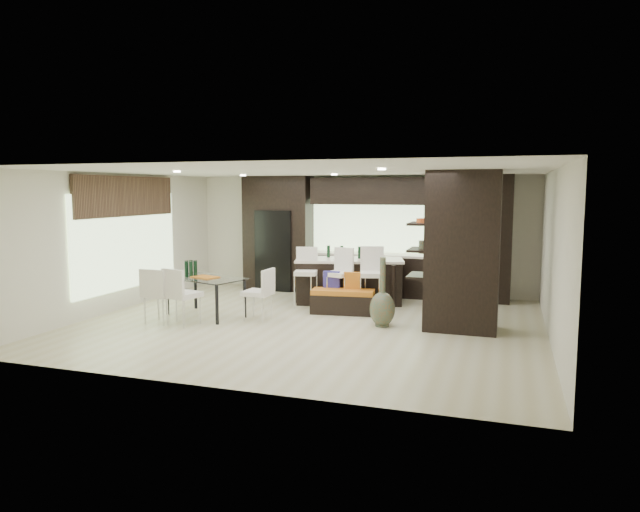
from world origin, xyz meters
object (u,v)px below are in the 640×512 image
(bench, at_px, (343,302))
(chair_far, at_px, (160,298))
(stool_mid, at_px, (338,285))
(floor_vase, at_px, (382,292))
(stool_right, at_px, (372,286))
(chair_near, at_px, (183,299))
(kitchen_island, at_px, (349,281))
(chair_end, at_px, (258,296))
(stool_left, at_px, (306,284))
(dining_table, at_px, (206,297))

(bench, height_order, chair_far, chair_far)
(stool_mid, relative_size, chair_far, 1.08)
(bench, bearing_deg, floor_vase, -46.99)
(stool_right, bearing_deg, bench, -166.29)
(stool_right, xyz_separation_m, chair_near, (-2.91, -2.08, -0.05))
(kitchen_island, distance_m, chair_end, 2.41)
(chair_end, bearing_deg, stool_left, -16.34)
(chair_far, bearing_deg, floor_vase, 17.12)
(chair_near, bearing_deg, stool_right, 50.41)
(chair_near, bearing_deg, chair_end, 50.14)
(kitchen_island, relative_size, stool_right, 2.17)
(kitchen_island, xyz_separation_m, dining_table, (-2.23, -2.12, -0.10))
(bench, bearing_deg, stool_right, 21.89)
(dining_table, relative_size, chair_end, 1.74)
(kitchen_island, height_order, bench, kitchen_island)
(chair_far, bearing_deg, chair_near, 1.68)
(stool_left, xyz_separation_m, chair_near, (-1.54, -2.09, -0.02))
(chair_end, bearing_deg, chair_far, 118.62)
(floor_vase, bearing_deg, stool_left, 149.19)
(stool_left, xyz_separation_m, stool_mid, (0.69, -0.00, 0.01))
(dining_table, bearing_deg, chair_near, -71.70)
(stool_right, relative_size, chair_far, 1.12)
(stool_left, xyz_separation_m, chair_end, (-0.46, -1.33, -0.05))
(floor_vase, bearing_deg, chair_far, -165.27)
(bench, xyz_separation_m, chair_near, (-2.40, -1.80, 0.24))
(stool_mid, distance_m, bench, 0.43)
(dining_table, xyz_separation_m, chair_end, (1.08, 0.00, 0.07))
(stool_left, height_order, chair_end, stool_left)
(kitchen_island, relative_size, floor_vase, 1.84)
(floor_vase, distance_m, chair_end, 2.28)
(chair_near, bearing_deg, bench, 51.66)
(stool_mid, height_order, chair_near, stool_mid)
(kitchen_island, bearing_deg, chair_end, -133.08)
(stool_left, relative_size, stool_mid, 0.99)
(stool_mid, distance_m, dining_table, 2.59)
(kitchen_island, xyz_separation_m, chair_near, (-2.23, -2.89, 0.00))
(kitchen_island, height_order, chair_near, chair_near)
(dining_table, bearing_deg, chair_far, -103.88)
(kitchen_island, bearing_deg, stool_right, -64.43)
(stool_left, height_order, dining_table, stool_left)
(kitchen_island, relative_size, chair_near, 2.38)
(stool_left, distance_m, stool_mid, 0.69)
(chair_near, bearing_deg, kitchen_island, 67.28)
(stool_right, xyz_separation_m, chair_end, (-1.83, -1.32, -0.08))
(stool_left, height_order, floor_vase, floor_vase)
(stool_right, bearing_deg, chair_end, -159.71)
(floor_vase, xyz_separation_m, chair_near, (-3.35, -1.01, -0.14))
(stool_right, xyz_separation_m, dining_table, (-2.91, -1.32, -0.15))
(stool_mid, height_order, chair_end, stool_mid)
(floor_vase, height_order, chair_far, floor_vase)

